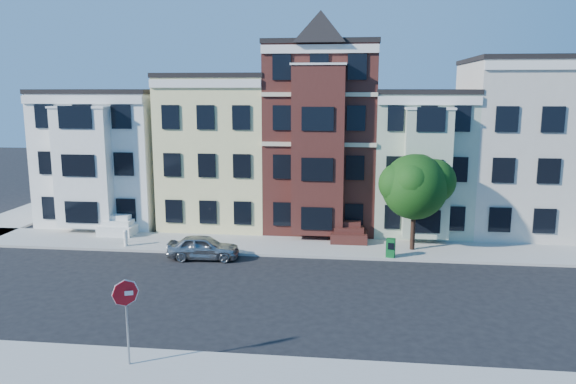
# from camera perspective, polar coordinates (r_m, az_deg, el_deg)

# --- Properties ---
(ground) EXTENTS (120.00, 120.00, 0.00)m
(ground) POSITION_cam_1_polar(r_m,az_deg,el_deg) (25.92, 1.53, -10.67)
(ground) COLOR black
(far_sidewalk) EXTENTS (60.00, 4.00, 0.15)m
(far_sidewalk) POSITION_cam_1_polar(r_m,az_deg,el_deg) (33.46, 2.79, -5.63)
(far_sidewalk) COLOR #9E9B93
(far_sidewalk) RESTS_ON ground
(house_white) EXTENTS (8.00, 9.00, 9.00)m
(house_white) POSITION_cam_1_polar(r_m,az_deg,el_deg) (42.51, -17.14, 3.46)
(house_white) COLOR white
(house_white) RESTS_ON ground
(house_yellow) EXTENTS (7.00, 9.00, 10.00)m
(house_yellow) POSITION_cam_1_polar(r_m,az_deg,el_deg) (39.89, -6.58, 4.15)
(house_yellow) COLOR beige
(house_yellow) RESTS_ON ground
(house_brown) EXTENTS (7.00, 9.00, 12.00)m
(house_brown) POSITION_cam_1_polar(r_m,az_deg,el_deg) (38.79, 3.55, 5.50)
(house_brown) COLOR #421B16
(house_brown) RESTS_ON ground
(house_green) EXTENTS (6.00, 9.00, 9.00)m
(house_green) POSITION_cam_1_polar(r_m,az_deg,el_deg) (39.12, 13.09, 3.08)
(house_green) COLOR #A2B398
(house_green) RESTS_ON ground
(house_cream) EXTENTS (8.00, 9.00, 11.00)m
(house_cream) POSITION_cam_1_polar(r_m,az_deg,el_deg) (40.39, 23.09, 4.17)
(house_cream) COLOR beige
(house_cream) RESTS_ON ground
(street_tree) EXTENTS (7.40, 7.40, 6.87)m
(street_tree) POSITION_cam_1_polar(r_m,az_deg,el_deg) (32.77, 12.72, 0.09)
(street_tree) COLOR #16460F
(street_tree) RESTS_ON far_sidewalk
(parked_car) EXTENTS (4.07, 1.85, 1.35)m
(parked_car) POSITION_cam_1_polar(r_m,az_deg,el_deg) (31.62, -8.60, -5.56)
(parked_car) COLOR gray
(parked_car) RESTS_ON ground
(newspaper_box) EXTENTS (0.55, 0.51, 1.05)m
(newspaper_box) POSITION_cam_1_polar(r_m,az_deg,el_deg) (31.66, 10.39, -5.60)
(newspaper_box) COLOR #106027
(newspaper_box) RESTS_ON far_sidewalk
(fire_hydrant) EXTENTS (0.31, 0.31, 0.78)m
(fire_hydrant) POSITION_cam_1_polar(r_m,az_deg,el_deg) (34.70, -16.16, -4.66)
(fire_hydrant) COLOR silver
(fire_hydrant) RESTS_ON far_sidewalk
(stop_sign) EXTENTS (0.92, 0.42, 3.39)m
(stop_sign) POSITION_cam_1_polar(r_m,az_deg,el_deg) (19.90, -16.05, -12.11)
(stop_sign) COLOR #B50C14
(stop_sign) RESTS_ON near_sidewalk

